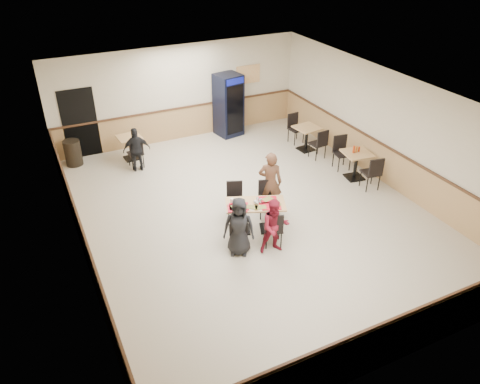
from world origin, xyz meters
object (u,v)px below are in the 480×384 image
main_table (255,212)px  side_table_near (356,161)px  diner_man_opposite (270,182)px  back_table (130,144)px  diner_woman_right (275,226)px  trash_bin (73,153)px  pepsi_cooler (229,105)px  lone_diner (137,150)px  diner_woman_left (239,227)px  side_table_far (307,135)px

main_table → side_table_near: side_table_near is taller
diner_man_opposite → back_table: (-2.35, 4.28, -0.31)m
diner_woman_right → back_table: 6.00m
back_table → trash_bin: size_ratio=0.95×
main_table → pepsi_cooler: size_ratio=0.74×
main_table → lone_diner: (-1.64, 4.07, 0.17)m
main_table → diner_woman_left: bearing=-117.9°
diner_woman_left → side_table_far: (4.10, 3.72, -0.17)m
trash_bin → back_table: bearing=-12.3°
diner_man_opposite → lone_diner: size_ratio=1.22×
side_table_near → diner_woman_right: bearing=-152.6°
side_table_near → side_table_far: (-0.24, 2.12, -0.01)m
lone_diner → side_table_far: (5.04, -0.95, -0.14)m
pepsi_cooler → side_table_far: bearing=-62.7°
main_table → trash_bin: size_ratio=1.99×
main_table → back_table: bearing=130.5°
main_table → diner_man_opposite: size_ratio=0.95×
back_table → pepsi_cooler: 3.46m
diner_woman_left → pepsi_cooler: 6.37m
diner_man_opposite → side_table_far: diner_man_opposite is taller
diner_woman_left → side_table_near: (4.34, 1.60, -0.16)m
main_table → pepsi_cooler: pepsi_cooler is taller
main_table → diner_woman_left: diner_woman_left is taller
diner_woman_left → diner_man_opposite: (1.41, 1.19, 0.11)m
side_table_far → back_table: side_table_far is taller
trash_bin → diner_man_opposite: bearing=-49.5°
diner_woman_left → lone_diner: size_ratio=1.05×
diner_woman_right → diner_man_opposite: diner_man_opposite is taller
diner_woman_left → diner_woman_right: diner_woman_left is taller
diner_woman_right → lone_diner: lone_diner is taller
diner_woman_right → back_table: size_ratio=1.80×
side_table_far → trash_bin: 6.97m
lone_diner → side_table_near: size_ratio=1.56×
diner_woman_left → side_table_far: 5.54m
side_table_near → trash_bin: bearing=148.4°
diner_woman_right → pepsi_cooler: bearing=86.7°
diner_woman_right → lone_diner: (-1.65, 4.95, 0.00)m
pepsi_cooler → trash_bin: bearing=170.3°
back_table → diner_woman_left: bearing=-80.3°
trash_bin → lone_diner: bearing=-35.9°
lone_diner → trash_bin: bearing=-28.6°
side_table_far → back_table: (-5.04, 1.76, -0.03)m
diner_man_opposite → lone_diner: 4.20m
main_table → side_table_near: bearing=37.2°
diner_woman_left → lone_diner: bearing=130.5°
diner_woman_left → diner_woman_right: size_ratio=1.05×
side_table_near → lone_diner: bearing=149.8°
diner_woman_right → diner_man_opposite: (0.70, 1.48, 0.15)m
diner_man_opposite → back_table: 4.89m
lone_diner → back_table: bearing=-82.7°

